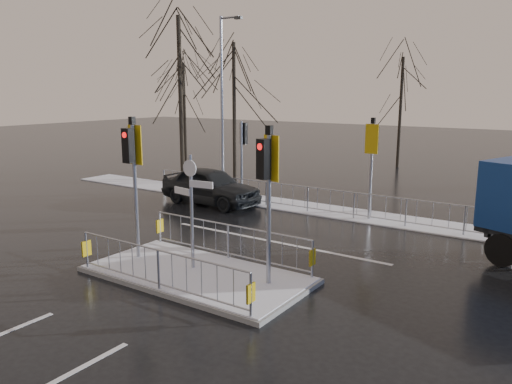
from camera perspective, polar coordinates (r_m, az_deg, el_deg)
The scene contains 11 objects.
ground at distance 13.49m, azimuth -6.78°, elevation -9.61°, with size 120.00×120.00×0.00m, color black.
snow_verge at distance 20.46m, azimuth 9.16°, elevation -2.28°, with size 30.00×2.00×0.04m, color white.
lane_markings at distance 13.26m, azimuth -7.74°, elevation -10.01°, with size 8.00×11.38×0.01m.
traffic_island at distance 13.37m, azimuth -6.83°, elevation -8.03°, with size 6.00×3.04×4.15m.
far_kerb_fixtures at distance 19.68m, azimuth 9.40°, elevation 0.14°, with size 18.00×0.65×3.83m.
car_far_lane at distance 21.67m, azimuth -5.24°, elevation 0.70°, with size 1.89×4.69×1.60m, color black.
tree_near_a at distance 27.82m, azimuth -8.72°, elevation 13.99°, with size 4.75×4.75×8.97m.
tree_near_b at distance 27.36m, azimuth -2.53°, elevation 12.13°, with size 4.00×4.00×7.55m.
tree_near_c at distance 30.99m, azimuth -8.21°, elevation 10.77°, with size 3.50×3.50×6.61m.
tree_far_a at distance 33.11m, azimuth 16.29°, elevation 11.03°, with size 3.75×3.75×7.08m.
street_lamp_left at distance 24.02m, azimuth -3.80°, elevation 10.65°, with size 1.25×0.18×8.20m.
Camera 1 is at (8.31, -9.46, 4.84)m, focal length 35.00 mm.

